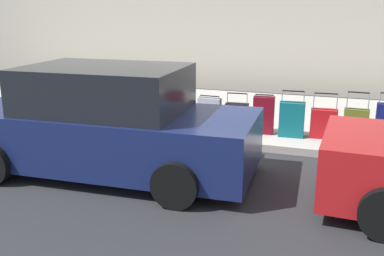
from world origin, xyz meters
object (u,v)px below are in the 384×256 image
object	(u,v)px
suitcase_silver_7	(209,113)
parked_car_navy_1	(107,124)
suitcase_teal_4	(292,119)
suitcase_olive_9	(159,106)
suitcase_red_10	(134,108)
suitcase_red_3	(324,123)
suitcase_black_6	(237,117)
fire_hydrant	(76,99)
bollard_post	(45,98)
suitcase_maroon_5	(264,115)
suitcase_teal_11	(114,108)
suitcase_navy_8	(184,109)
suitcase_olive_2	(355,125)

from	to	relation	value
suitcase_silver_7	parked_car_navy_1	distance (m)	2.77
suitcase_teal_4	suitcase_olive_9	xyz separation A→B (m)	(2.79, -0.03, 0.04)
suitcase_red_10	parked_car_navy_1	bearing A→B (deg)	107.92
suitcase_silver_7	suitcase_red_3	bearing A→B (deg)	-179.01
suitcase_black_6	fire_hydrant	xyz separation A→B (m)	(3.79, 0.02, 0.12)
parked_car_navy_1	suitcase_black_6	bearing A→B (deg)	-119.44
suitcase_black_6	bollard_post	world-z (taller)	bollard_post
suitcase_silver_7	suitcase_maroon_5	bearing A→B (deg)	178.44
suitcase_black_6	suitcase_red_10	world-z (taller)	suitcase_black_6
suitcase_red_3	fire_hydrant	bearing A→B (deg)	0.63
suitcase_black_6	suitcase_teal_11	world-z (taller)	suitcase_black_6
suitcase_olive_9	suitcase_teal_4	bearing A→B (deg)	179.32
suitcase_black_6	suitcase_red_10	xyz separation A→B (m)	(2.29, 0.06, 0.03)
bollard_post	suitcase_maroon_5	bearing A→B (deg)	-178.41
parked_car_navy_1	suitcase_red_3	bearing A→B (deg)	-140.09
suitcase_red_3	parked_car_navy_1	world-z (taller)	parked_car_navy_1
suitcase_red_3	suitcase_black_6	bearing A→B (deg)	1.49
suitcase_olive_9	parked_car_navy_1	world-z (taller)	parked_car_navy_1
suitcase_olive_9	fire_hydrant	size ratio (longest dim) A/B	1.07
suitcase_navy_8	parked_car_navy_1	distance (m)	2.62
suitcase_olive_2	suitcase_black_6	world-z (taller)	suitcase_olive_2
suitcase_silver_7	suitcase_navy_8	xyz separation A→B (m)	(0.56, 0.02, 0.05)
suitcase_red_10	suitcase_silver_7	bearing A→B (deg)	-177.73
suitcase_silver_7	suitcase_olive_2	bearing A→B (deg)	179.09
suitcase_red_3	suitcase_maroon_5	xyz separation A→B (m)	(1.15, 0.07, 0.09)
suitcase_maroon_5	bollard_post	world-z (taller)	same
suitcase_teal_11	fire_hydrant	world-z (taller)	fire_hydrant
suitcase_teal_11	suitcase_black_6	bearing A→B (deg)	-179.92
suitcase_teal_4	bollard_post	bearing A→B (deg)	1.04
suitcase_black_6	suitcase_teal_11	bearing A→B (deg)	0.08
suitcase_teal_4	suitcase_red_10	distance (m)	3.39
suitcase_silver_7	suitcase_red_10	world-z (taller)	suitcase_silver_7
suitcase_maroon_5	parked_car_navy_1	size ratio (longest dim) A/B	0.17
suitcase_red_10	suitcase_maroon_5	bearing A→B (deg)	-179.25
suitcase_silver_7	suitcase_navy_8	world-z (taller)	suitcase_navy_8
suitcase_red_3	suitcase_silver_7	xyz separation A→B (m)	(2.27, 0.04, 0.04)
suitcase_maroon_5	parked_car_navy_1	bearing A→B (deg)	51.94
suitcase_red_3	suitcase_navy_8	size ratio (longest dim) A/B	0.84
suitcase_navy_8	fire_hydrant	size ratio (longest dim) A/B	1.36
suitcase_olive_2	suitcase_olive_9	world-z (taller)	suitcase_olive_2
parked_car_navy_1	suitcase_navy_8	bearing A→B (deg)	-97.35
suitcase_maroon_5	suitcase_navy_8	bearing A→B (deg)	-0.22
suitcase_teal_4	suitcase_teal_11	size ratio (longest dim) A/B	1.57
suitcase_red_3	suitcase_olive_9	world-z (taller)	suitcase_red_3
suitcase_maroon_5	fire_hydrant	bearing A→B (deg)	-0.13
suitcase_red_3	suitcase_teal_11	size ratio (longest dim) A/B	1.51
suitcase_teal_4	suitcase_navy_8	bearing A→B (deg)	-1.13
suitcase_teal_4	bollard_post	size ratio (longest dim) A/B	1.15
suitcase_teal_4	suitcase_maroon_5	size ratio (longest dim) A/B	1.14
suitcase_olive_2	parked_car_navy_1	distance (m)	4.54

